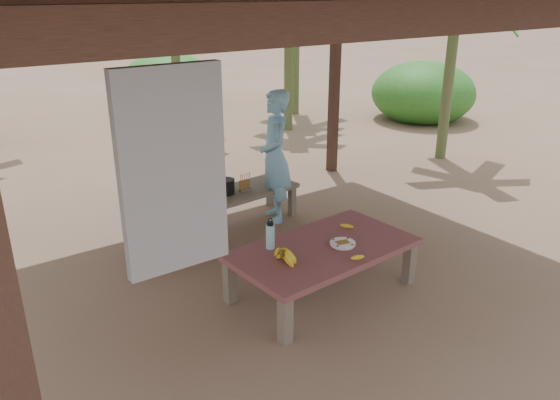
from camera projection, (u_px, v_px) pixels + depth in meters
ground at (274, 272)px, 5.85m from camera, size 80.00×80.00×0.00m
work_table at (323, 252)px, 5.32m from camera, size 1.85×1.10×0.50m
bench at (218, 201)px, 6.71m from camera, size 2.24×0.79×0.45m
ripe_banana_bunch at (282, 256)px, 4.93m from camera, size 0.27×0.24×0.15m
plate at (343, 244)px, 5.31m from camera, size 0.25×0.25×0.04m
loose_banana_front at (358, 257)px, 5.03m from camera, size 0.16×0.05×0.04m
loose_banana_side at (347, 226)px, 5.69m from camera, size 0.14×0.12×0.04m
water_flask at (270, 236)px, 5.21m from camera, size 0.08×0.08×0.31m
green_banana_stalk at (197, 190)px, 6.46m from camera, size 0.31×0.31×0.33m
cooking_pot at (226, 187)px, 6.76m from camera, size 0.21×0.21×0.18m
skewer_rack at (245, 182)px, 6.84m from camera, size 0.19×0.10×0.24m
woman at (275, 157)px, 6.90m from camera, size 0.63×0.73×1.70m
banana_plant_ne at (289, 5)px, 10.81m from camera, size 1.80×1.80×3.01m
banana_plant_n at (172, 2)px, 10.29m from camera, size 1.80×1.80×3.08m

